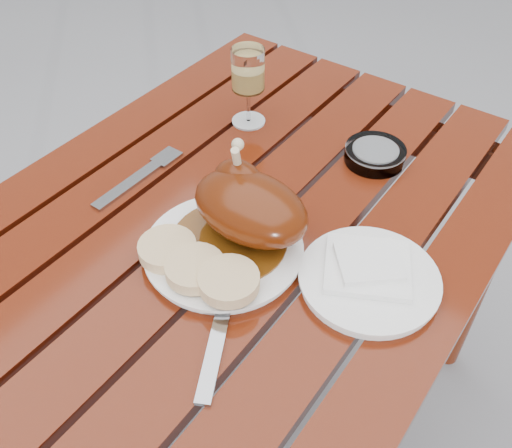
{
  "coord_description": "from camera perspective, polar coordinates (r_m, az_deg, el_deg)",
  "views": [
    {
      "loc": [
        0.44,
        -0.52,
        1.41
      ],
      "look_at": [
        0.06,
        0.02,
        0.78
      ],
      "focal_mm": 40.0,
      "sensor_mm": 36.0,
      "label": 1
    }
  ],
  "objects": [
    {
      "name": "dinner_plate",
      "position": [
        0.9,
        -3.26,
        -2.63
      ],
      "size": [
        0.26,
        0.26,
        0.02
      ],
      "primitive_type": "cylinder",
      "rotation": [
        0.0,
        0.0,
        0.02
      ],
      "color": "white",
      "rests_on": "table"
    },
    {
      "name": "ground",
      "position": [
        1.57,
        -2.18,
        -20.43
      ],
      "size": [
        60.0,
        60.0,
        0.0
      ],
      "primitive_type": "plane",
      "color": "slate",
      "rests_on": "ground"
    },
    {
      "name": "fork",
      "position": [
        1.06,
        -12.05,
        4.32
      ],
      "size": [
        0.03,
        0.19,
        0.01
      ],
      "primitive_type": "cube",
      "rotation": [
        0.0,
        0.0,
        -0.01
      ],
      "color": "gray",
      "rests_on": "table"
    },
    {
      "name": "knife",
      "position": [
        0.81,
        -3.69,
        -10.52
      ],
      "size": [
        0.13,
        0.21,
        0.01
      ],
      "primitive_type": "cube",
      "rotation": [
        0.0,
        0.0,
        0.48
      ],
      "color": "gray",
      "rests_on": "table"
    },
    {
      "name": "bread_dumplings",
      "position": [
        0.85,
        -5.98,
        -4.16
      ],
      "size": [
        0.21,
        0.1,
        0.03
      ],
      "color": "#DCBA86",
      "rests_on": "dinner_plate"
    },
    {
      "name": "wine_glass",
      "position": [
        1.15,
        -0.79,
        13.52
      ],
      "size": [
        0.09,
        0.09,
        0.16
      ],
      "primitive_type": "cylinder",
      "rotation": [
        0.0,
        0.0,
        -0.3
      ],
      "color": "#E0BE66",
      "rests_on": "table"
    },
    {
      "name": "ashtray",
      "position": [
        1.1,
        11.81,
        6.83
      ],
      "size": [
        0.13,
        0.13,
        0.03
      ],
      "primitive_type": "cylinder",
      "rotation": [
        0.0,
        0.0,
        -0.19
      ],
      "color": "#B2B7BC",
      "rests_on": "table"
    },
    {
      "name": "roast_duck",
      "position": [
        0.89,
        -0.82,
        1.89
      ],
      "size": [
        0.21,
        0.19,
        0.14
      ],
      "color": "#552B09",
      "rests_on": "dinner_plate"
    },
    {
      "name": "side_plate",
      "position": [
        0.88,
        11.23,
        -5.49
      ],
      "size": [
        0.27,
        0.27,
        0.02
      ],
      "primitive_type": "cylinder",
      "rotation": [
        0.0,
        0.0,
        0.32
      ],
      "color": "white",
      "rests_on": "table"
    },
    {
      "name": "table",
      "position": [
        1.24,
        -2.65,
        -12.94
      ],
      "size": [
        0.8,
        1.2,
        0.75
      ],
      "primitive_type": "cube",
      "color": "#66200C",
      "rests_on": "ground"
    },
    {
      "name": "napkin",
      "position": [
        0.87,
        11.08,
        -4.2
      ],
      "size": [
        0.17,
        0.16,
        0.01
      ],
      "primitive_type": "cube",
      "rotation": [
        0.0,
        0.0,
        0.47
      ],
      "color": "white",
      "rests_on": "side_plate"
    }
  ]
}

